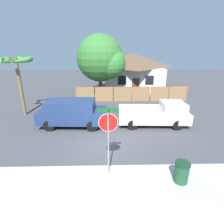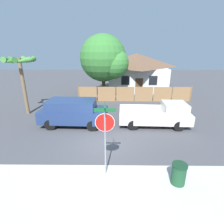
{
  "view_description": "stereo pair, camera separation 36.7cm",
  "coord_description": "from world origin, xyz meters",
  "px_view_note": "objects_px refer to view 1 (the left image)",
  "views": [
    {
      "loc": [
        0.16,
        -9.03,
        5.25
      ],
      "look_at": [
        0.41,
        1.15,
        1.6
      ],
      "focal_mm": 28.0,
      "sensor_mm": 36.0,
      "label": 1
    },
    {
      "loc": [
        0.52,
        -9.03,
        5.25
      ],
      "look_at": [
        0.41,
        1.15,
        1.6
      ],
      "focal_mm": 28.0,
      "sensor_mm": 36.0,
      "label": 2
    }
  ],
  "objects_px": {
    "oak_tree": "(102,59)",
    "trash_bin": "(182,172)",
    "palm_tree": "(17,66)",
    "orange_pickup": "(157,114)",
    "house": "(132,71)",
    "stop_sign": "(108,128)",
    "red_suv": "(72,112)"
  },
  "relations": [
    {
      "from": "red_suv",
      "to": "house",
      "type": "bearing_deg",
      "value": 67.77
    },
    {
      "from": "oak_tree",
      "to": "palm_tree",
      "type": "height_order",
      "value": "oak_tree"
    },
    {
      "from": "house",
      "to": "trash_bin",
      "type": "xyz_separation_m",
      "value": [
        -0.38,
        -18.81,
        -2.01
      ]
    },
    {
      "from": "orange_pickup",
      "to": "trash_bin",
      "type": "xyz_separation_m",
      "value": [
        -0.5,
        -5.86,
        -0.37
      ]
    },
    {
      "from": "palm_tree",
      "to": "red_suv",
      "type": "distance_m",
      "value": 5.95
    },
    {
      "from": "palm_tree",
      "to": "stop_sign",
      "type": "xyz_separation_m",
      "value": [
        7.08,
        -7.68,
        -1.84
      ]
    },
    {
      "from": "trash_bin",
      "to": "stop_sign",
      "type": "bearing_deg",
      "value": 168.8
    },
    {
      "from": "house",
      "to": "stop_sign",
      "type": "xyz_separation_m",
      "value": [
        -3.4,
        -18.21,
        -0.26
      ]
    },
    {
      "from": "red_suv",
      "to": "trash_bin",
      "type": "distance_m",
      "value": 8.11
    },
    {
      "from": "oak_tree",
      "to": "stop_sign",
      "type": "bearing_deg",
      "value": -87.45
    },
    {
      "from": "red_suv",
      "to": "orange_pickup",
      "type": "distance_m",
      "value": 6.07
    },
    {
      "from": "house",
      "to": "red_suv",
      "type": "xyz_separation_m",
      "value": [
        -5.95,
        -12.93,
        -1.44
      ]
    },
    {
      "from": "oak_tree",
      "to": "orange_pickup",
      "type": "bearing_deg",
      "value": -63.41
    },
    {
      "from": "palm_tree",
      "to": "orange_pickup",
      "type": "relative_size",
      "value": 0.94
    },
    {
      "from": "palm_tree",
      "to": "stop_sign",
      "type": "height_order",
      "value": "palm_tree"
    },
    {
      "from": "oak_tree",
      "to": "stop_sign",
      "type": "distance_m",
      "value": 13.67
    },
    {
      "from": "oak_tree",
      "to": "trash_bin",
      "type": "distance_m",
      "value": 15.04
    },
    {
      "from": "oak_tree",
      "to": "orange_pickup",
      "type": "height_order",
      "value": "oak_tree"
    },
    {
      "from": "oak_tree",
      "to": "red_suv",
      "type": "height_order",
      "value": "oak_tree"
    },
    {
      "from": "palm_tree",
      "to": "trash_bin",
      "type": "height_order",
      "value": "palm_tree"
    },
    {
      "from": "red_suv",
      "to": "trash_bin",
      "type": "relative_size",
      "value": 5.21
    },
    {
      "from": "stop_sign",
      "to": "trash_bin",
      "type": "height_order",
      "value": "stop_sign"
    },
    {
      "from": "house",
      "to": "palm_tree",
      "type": "distance_m",
      "value": 14.95
    },
    {
      "from": "orange_pickup",
      "to": "stop_sign",
      "type": "distance_m",
      "value": 6.48
    },
    {
      "from": "orange_pickup",
      "to": "stop_sign",
      "type": "bearing_deg",
      "value": -121.34
    },
    {
      "from": "trash_bin",
      "to": "red_suv",
      "type": "bearing_deg",
      "value": 133.45
    },
    {
      "from": "red_suv",
      "to": "trash_bin",
      "type": "height_order",
      "value": "red_suv"
    },
    {
      "from": "house",
      "to": "trash_bin",
      "type": "distance_m",
      "value": 18.92
    },
    {
      "from": "oak_tree",
      "to": "trash_bin",
      "type": "xyz_separation_m",
      "value": [
        3.62,
        -14.1,
        -3.76
      ]
    },
    {
      "from": "stop_sign",
      "to": "trash_bin",
      "type": "xyz_separation_m",
      "value": [
        3.02,
        -0.6,
        -1.75
      ]
    },
    {
      "from": "house",
      "to": "oak_tree",
      "type": "bearing_deg",
      "value": -130.4
    },
    {
      "from": "house",
      "to": "stop_sign",
      "type": "distance_m",
      "value": 18.53
    }
  ]
}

